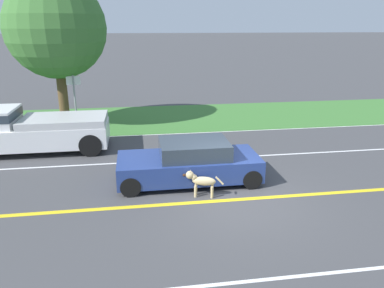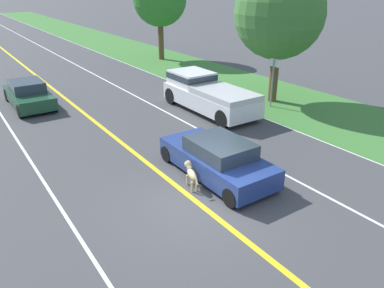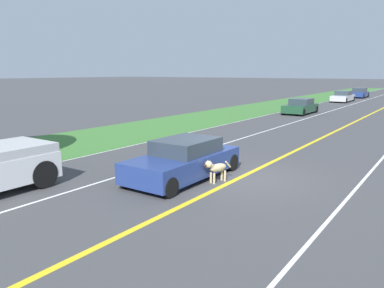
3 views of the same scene
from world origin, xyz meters
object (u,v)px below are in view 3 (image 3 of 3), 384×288
car_trailing_near (301,107)px  car_trailing_far (359,93)px  ego_car (184,160)px  dog (216,168)px  car_trailing_mid (343,97)px

car_trailing_near → car_trailing_far: bearing=-89.5°
ego_car → dog: ego_car is taller
car_trailing_mid → car_trailing_far: 9.10m
car_trailing_far → ego_car: bearing=94.6°
car_trailing_near → car_trailing_far: 24.90m
dog → car_trailing_near: size_ratio=0.28×
ego_car → car_trailing_near: (3.51, -21.78, -0.02)m
dog → car_trailing_mid: 37.77m
car_trailing_near → car_trailing_mid: (0.25, -15.80, 0.00)m
ego_car → dog: size_ratio=3.76×
car_trailing_near → car_trailing_mid: bearing=-89.1°
car_trailing_far → dog: bearing=96.0°
dog → car_trailing_near: (4.67, -21.64, 0.11)m
ego_car → car_trailing_near: bearing=-80.9°
ego_car → dog: 1.18m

